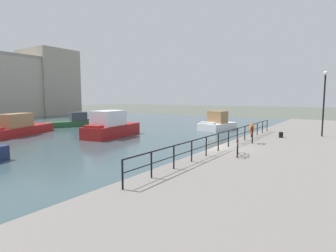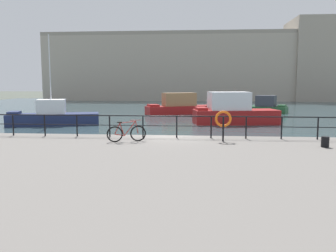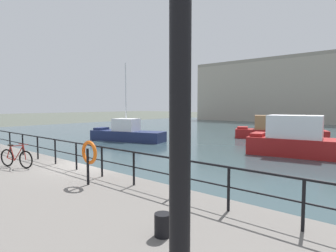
{
  "view_description": "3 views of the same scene",
  "coord_description": "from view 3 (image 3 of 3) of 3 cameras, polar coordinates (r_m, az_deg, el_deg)",
  "views": [
    {
      "loc": [
        -16.09,
        -7.13,
        4.22
      ],
      "look_at": [
        -1.44,
        2.68,
        2.36
      ],
      "focal_mm": 28.9,
      "sensor_mm": 36.0,
      "label": 1
    },
    {
      "loc": [
        1.55,
        -17.65,
        3.71
      ],
      "look_at": [
        -0.16,
        1.97,
        1.26
      ],
      "focal_mm": 37.84,
      "sensor_mm": 36.0,
      "label": 2
    },
    {
      "loc": [
        10.26,
        -6.61,
        3.53
      ],
      "look_at": [
        0.64,
        4.57,
        2.45
      ],
      "focal_mm": 30.03,
      "sensor_mm": 36.0,
      "label": 3
    }
  ],
  "objects": [
    {
      "name": "moored_blue_motorboat",
      "position": [
        32.07,
        21.23,
        -0.79
      ],
      "size": [
        9.18,
        5.63,
        2.46
      ],
      "rotation": [
        0.0,
        0.0,
        3.56
      ],
      "color": "maroon",
      "rests_on": "water_basin"
    },
    {
      "name": "moored_white_yacht",
      "position": [
        28.35,
        -8.35,
        -1.42
      ],
      "size": [
        7.91,
        4.26,
        7.7
      ],
      "rotation": [
        0.0,
        0.0,
        3.43
      ],
      "color": "navy",
      "rests_on": "water_basin"
    },
    {
      "name": "parked_bicycle",
      "position": [
        12.93,
        -28.44,
        -5.72
      ],
      "size": [
        1.7,
        0.62,
        0.98
      ],
      "rotation": [
        0.0,
        0.0,
        0.32
      ],
      "color": "black",
      "rests_on": "quay_promenade"
    },
    {
      "name": "quay_railing",
      "position": [
        11.52,
        -18.14,
        -4.82
      ],
      "size": [
        19.87,
        0.07,
        1.08
      ],
      "color": "black",
      "rests_on": "quay_promenade"
    },
    {
      "name": "water_basin",
      "position": [
        38.38,
        25.02,
        -1.48
      ],
      "size": [
        80.0,
        60.0,
        0.01
      ],
      "primitive_type": "cube",
      "color": "#33474C",
      "rests_on": "ground_plane"
    },
    {
      "name": "mooring_bollard",
      "position": [
        5.69,
        -1.1,
        -19.41
      ],
      "size": [
        0.32,
        0.32,
        0.44
      ],
      "primitive_type": "cylinder",
      "color": "black",
      "rests_on": "quay_promenade"
    },
    {
      "name": "life_ring_stand",
      "position": [
        9.22,
        -15.73,
        -5.49
      ],
      "size": [
        0.75,
        0.16,
        1.4
      ],
      "color": "black",
      "rests_on": "quay_promenade"
    },
    {
      "name": "ground_plane",
      "position": [
        12.7,
        -16.2,
        -12.12
      ],
      "size": [
        240.0,
        240.0,
        0.0
      ],
      "primitive_type": "plane",
      "color": "#4C5147"
    },
    {
      "name": "moored_green_narrowboat",
      "position": [
        21.67,
        25.27,
        -2.58
      ],
      "size": [
        7.72,
        3.83,
        2.84
      ],
      "rotation": [
        0.0,
        0.0,
        3.31
      ],
      "color": "maroon",
      "rests_on": "water_basin"
    }
  ]
}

